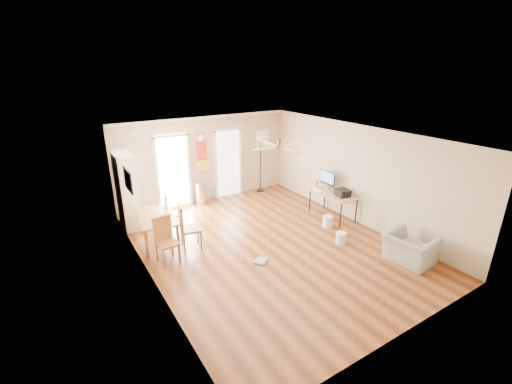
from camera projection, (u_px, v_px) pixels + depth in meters
floor at (269, 245)px, 8.18m from camera, size 7.00×7.00×0.00m
ceiling at (271, 136)px, 7.27m from camera, size 5.50×7.00×0.00m
wall_back at (206, 159)px, 10.51m from camera, size 5.50×0.04×2.60m
wall_front at (407, 267)px, 4.95m from camera, size 5.50×0.04×2.60m
wall_left at (147, 221)px, 6.36m from camera, size 0.04×7.00×2.60m
wall_right at (356, 174)px, 9.09m from camera, size 0.04×7.00×2.60m
crown_molding at (271, 138)px, 7.29m from camera, size 5.50×7.00×0.08m
kitchen_doorway at (173, 173)px, 10.06m from camera, size 0.90×0.10×2.10m
bathroom_doorway at (228, 164)px, 10.96m from camera, size 0.80×0.10×2.10m
wall_decal at (202, 152)px, 10.34m from camera, size 0.46×0.03×1.10m
ac_grille at (263, 139)px, 11.36m from camera, size 0.50×0.04×0.60m
framed_poster at (128, 180)px, 7.35m from camera, size 0.04×0.66×0.48m
ceiling_fan at (279, 147)px, 7.10m from camera, size 1.24×1.24×0.20m
bookshelf at (126, 191)px, 8.80m from camera, size 0.44×0.91×1.98m
dining_table at (159, 229)px, 8.22m from camera, size 1.02×1.46×0.68m
dining_chair_right_a at (174, 212)px, 8.80m from camera, size 0.49×0.49×0.97m
dining_chair_right_b at (191, 226)px, 7.89m from camera, size 0.52×0.52×1.07m
dining_chair_near at (167, 241)px, 7.30m from camera, size 0.46×0.46×1.01m
trash_can at (201, 194)px, 10.48m from camera, size 0.39×0.39×0.66m
torchiere_lamp at (260, 165)px, 11.33m from camera, size 0.38×0.38×1.85m
computer_desk at (332, 205)px, 9.56m from camera, size 0.65×1.30×0.70m
imac at (327, 180)px, 9.69m from camera, size 0.21×0.57×0.53m
keyboard at (318, 190)px, 9.69m from camera, size 0.28×0.46×0.02m
printer at (343, 193)px, 9.23m from camera, size 0.39×0.43×0.19m
orange_bottle at (316, 184)px, 9.85m from camera, size 0.09×0.09×0.24m
wastebasket_a at (328, 221)px, 9.05m from camera, size 0.33×0.33×0.30m
wastebasket_b at (341, 238)px, 8.21m from camera, size 0.28×0.28×0.28m
floor_cloth at (261, 261)px, 7.47m from camera, size 0.37×0.36×0.04m
armchair at (410, 249)px, 7.40m from camera, size 0.92×1.03×0.62m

